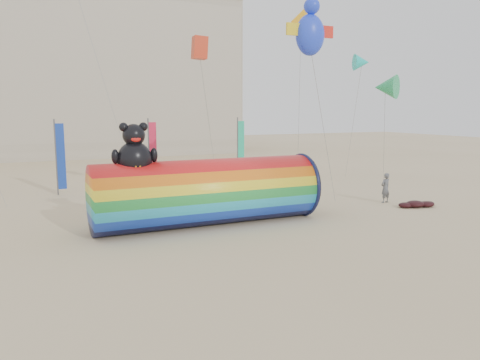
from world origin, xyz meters
name	(u,v)px	position (x,y,z in m)	size (l,w,h in m)	color
ground	(244,236)	(0.00, 0.00, 0.00)	(160.00, 160.00, 0.00)	#CCB58C
windsock_assembly	(207,190)	(-0.71, 2.86, 1.76)	(11.51, 3.51, 5.31)	red
kite_handler	(385,188)	(11.49, 3.44, 0.94)	(0.69, 0.45, 1.88)	#55585C
fabric_bundle	(417,204)	(12.33, 1.59, 0.17)	(2.62, 1.35, 0.41)	#3B0A0D
festival_banners	(156,152)	(-0.01, 15.39, 2.64)	(14.65, 1.05, 5.20)	#59595E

